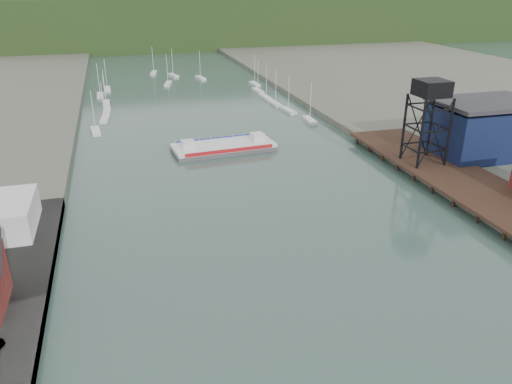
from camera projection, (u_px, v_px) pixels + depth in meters
east_pier at (473, 186)px, 87.44m from camera, size 14.00×70.00×2.45m
lift_tower at (431, 93)px, 92.99m from camera, size 6.50×6.50×16.00m
blue_shed at (484, 129)px, 101.90m from camera, size 20.50×14.50×11.30m
marina_sailboats at (186, 96)px, 161.45m from camera, size 57.71×92.65×0.90m
distant_hills at (138, 23)px, 300.45m from camera, size 500.00×120.00×80.00m
chain_ferry at (224, 147)px, 110.83m from camera, size 22.98×10.79×3.21m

